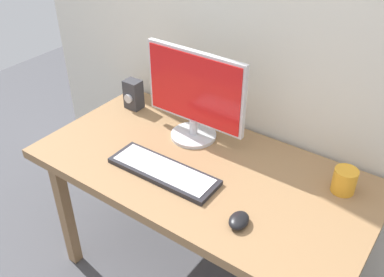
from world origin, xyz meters
name	(u,v)px	position (x,y,z in m)	size (l,w,h in m)	color
desk	(201,181)	(0.00, 0.00, 0.65)	(1.39, 0.71, 0.72)	#936D47
monitor	(195,95)	(-0.15, 0.17, 0.93)	(0.48, 0.20, 0.41)	silver
keyboard_primary	(163,171)	(-0.10, -0.12, 0.73)	(0.47, 0.16, 0.02)	#232328
mouse	(239,220)	(0.29, -0.19, 0.74)	(0.07, 0.09, 0.04)	black
audio_controller	(133,94)	(-0.55, 0.20, 0.80)	(0.08, 0.08, 0.15)	#333338
coffee_mug	(344,181)	(0.52, 0.19, 0.77)	(0.09, 0.09, 0.10)	orange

